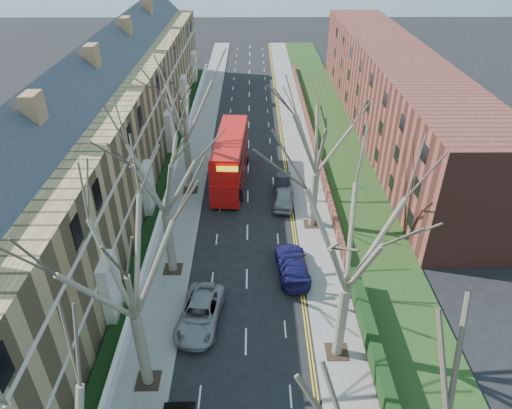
{
  "coord_description": "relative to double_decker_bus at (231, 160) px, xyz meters",
  "views": [
    {
      "loc": [
        0.49,
        -11.08,
        23.21
      ],
      "look_at": [
        0.75,
        20.87,
        2.92
      ],
      "focal_mm": 32.0,
      "sensor_mm": 36.0,
      "label": 1
    }
  ],
  "objects": [
    {
      "name": "flats_right",
      "position": [
        19.2,
        12.91,
        2.55
      ],
      "size": [
        13.97,
        54.0,
        10.0
      ],
      "color": "brown",
      "rests_on": "ground"
    },
    {
      "name": "tree_left_far",
      "position": [
        -3.96,
        -14.09,
        6.81
      ],
      "size": [
        10.15,
        10.15,
        14.22
      ],
      "color": "brown",
      "rests_on": "ground"
    },
    {
      "name": "tree_left_mid",
      "position": [
        -3.96,
        -24.09,
        7.12
      ],
      "size": [
        10.5,
        10.5,
        14.71
      ],
      "color": "brown",
      "rests_on": "ground"
    },
    {
      "name": "car_right_far",
      "position": [
        5.25,
        -1.31,
        -1.8
      ],
      "size": [
        1.86,
        3.99,
        1.27
      ],
      "primitive_type": "imported",
      "rotation": [
        0.0,
        0.0,
        3.0
      ],
      "color": "black",
      "rests_on": "ground"
    },
    {
      "name": "tree_left_dist",
      "position": [
        -3.96,
        -2.09,
        7.12
      ],
      "size": [
        10.5,
        10.5,
        14.71
      ],
      "color": "brown",
      "rests_on": "ground"
    },
    {
      "name": "double_decker_bus",
      "position": [
        0.0,
        0.0,
        0.0
      ],
      "size": [
        3.53,
        12.01,
        4.93
      ],
      "rotation": [
        0.0,
        0.0,
        3.08
      ],
      "color": "#BB0F0D",
      "rests_on": "ground"
    },
    {
      "name": "terrace_left",
      "position": [
        -11.91,
        0.91,
        3.1
      ],
      "size": [
        9.7,
        78.0,
        13.6
      ],
      "color": "olive",
      "rests_on": "ground"
    },
    {
      "name": "pavement_right",
      "position": [
        7.74,
        8.91,
        -2.37
      ],
      "size": [
        3.0,
        102.0,
        0.12
      ],
      "primitive_type": "cube",
      "color": "slate",
      "rests_on": "ground"
    },
    {
      "name": "grass_verge_right",
      "position": [
        12.24,
        8.91,
        -2.28
      ],
      "size": [
        6.0,
        102.0,
        0.06
      ],
      "color": "#263E16",
      "rests_on": "ground"
    },
    {
      "name": "car_left_far",
      "position": [
        -1.33,
        -19.4,
        -1.64
      ],
      "size": [
        3.31,
        5.96,
        1.58
      ],
      "primitive_type": "imported",
      "rotation": [
        0.0,
        0.0,
        -0.13
      ],
      "color": "gray",
      "rests_on": "ground"
    },
    {
      "name": "pavement_left",
      "position": [
        -4.26,
        8.91,
        -2.37
      ],
      "size": [
        3.0,
        102.0,
        0.12
      ],
      "primitive_type": "cube",
      "color": "slate",
      "rests_on": "ground"
    },
    {
      "name": "car_right_near",
      "position": [
        5.22,
        -14.39,
        -1.63
      ],
      "size": [
        2.61,
        5.67,
        1.61
      ],
      "primitive_type": "imported",
      "rotation": [
        0.0,
        0.0,
        3.21
      ],
      "color": "navy",
      "rests_on": "ground"
    },
    {
      "name": "tree_right_far",
      "position": [
        7.44,
        -8.09,
        6.81
      ],
      "size": [
        10.15,
        10.15,
        14.22
      ],
      "color": "brown",
      "rests_on": "ground"
    },
    {
      "name": "tree_right_mid",
      "position": [
        7.44,
        -22.09,
        7.12
      ],
      "size": [
        10.5,
        10.5,
        14.71
      ],
      "color": "brown",
      "rests_on": "ground"
    },
    {
      "name": "car_right_mid",
      "position": [
        5.14,
        -4.62,
        -1.64
      ],
      "size": [
        2.37,
        4.86,
        1.6
      ],
      "primitive_type": "imported",
      "rotation": [
        0.0,
        0.0,
        3.04
      ],
      "color": "gray",
      "rests_on": "ground"
    },
    {
      "name": "front_wall_left",
      "position": [
        -5.91,
        0.91,
        -1.81
      ],
      "size": [
        0.3,
        78.0,
        1.0
      ],
      "color": "white",
      "rests_on": "ground"
    }
  ]
}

